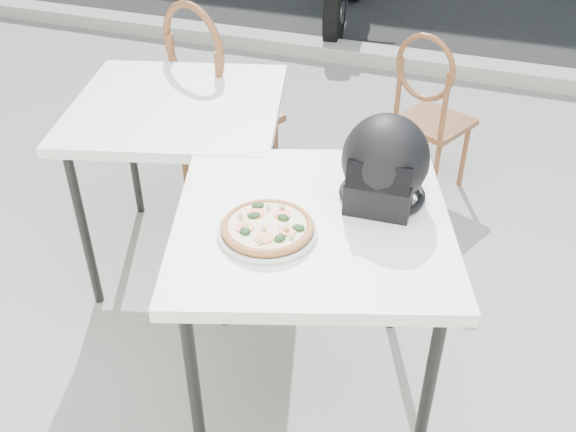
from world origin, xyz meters
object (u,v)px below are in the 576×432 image
(cafe_chair_side, at_px, (214,98))
(plate, at_px, (267,232))
(cafe_table_main, at_px, (312,236))
(pizza, at_px, (267,226))
(helmet, at_px, (385,165))
(cafe_chair_main, at_px, (429,107))
(cafe_table_side, at_px, (178,118))

(cafe_chair_side, bearing_deg, plate, 145.97)
(cafe_table_main, height_order, pizza, pizza)
(plate, distance_m, pizza, 0.02)
(pizza, distance_m, helmet, 0.44)
(plate, relative_size, cafe_chair_main, 0.39)
(plate, bearing_deg, cafe_chair_main, 82.44)
(pizza, xyz_separation_m, cafe_chair_side, (-0.79, 1.24, -0.23))
(plate, bearing_deg, pizza, 57.10)
(pizza, relative_size, cafe_chair_main, 0.38)
(cafe_chair_side, bearing_deg, cafe_table_main, 152.45)
(pizza, bearing_deg, helmet, 48.27)
(cafe_table_main, bearing_deg, pizza, -126.43)
(plate, height_order, pizza, pizza)
(plate, distance_m, helmet, 0.45)
(plate, relative_size, helmet, 1.18)
(plate, bearing_deg, cafe_table_side, 133.94)
(cafe_table_main, height_order, cafe_chair_side, cafe_chair_side)
(cafe_table_main, distance_m, pizza, 0.20)
(cafe_table_side, distance_m, cafe_chair_side, 0.50)
(cafe_table_side, relative_size, cafe_chair_side, 0.95)
(plate, height_order, cafe_table_side, plate)
(pizza, height_order, helmet, helmet)
(plate, height_order, helmet, helmet)
(plate, xyz_separation_m, cafe_table_side, (-0.72, 0.75, -0.08))
(cafe_chair_main, relative_size, cafe_chair_side, 0.82)
(helmet, xyz_separation_m, cafe_chair_main, (-0.05, 1.44, -0.45))
(cafe_table_main, relative_size, cafe_chair_main, 1.19)
(cafe_table_main, xyz_separation_m, cafe_table_side, (-0.83, 0.61, 0.00))
(pizza, height_order, cafe_table_side, pizza)
(plate, relative_size, cafe_chair_side, 0.32)
(cafe_chair_main, height_order, cafe_chair_side, cafe_chair_side)
(cafe_table_side, bearing_deg, cafe_chair_main, 46.48)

